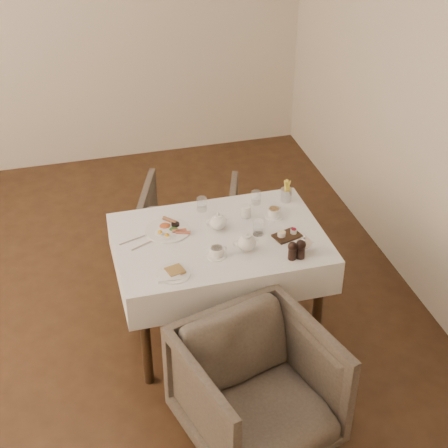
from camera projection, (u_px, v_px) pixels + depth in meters
The scene contains 20 objects.
table at pixel (220, 252), 4.26m from camera, with size 1.28×0.88×0.75m.
armchair_near at pixel (257, 390), 3.70m from camera, with size 0.75×0.77×0.70m, color #483C34.
armchair_far at pixel (190, 226), 5.08m from camera, with size 0.68×0.70×0.63m, color #483C34.
breakfast_plate at pixel (168, 229), 4.24m from camera, with size 0.28×0.28×0.03m.
side_plate at pixel (173, 274), 3.87m from camera, with size 0.20×0.19×0.02m.
teapot_centre at pixel (218, 221), 4.23m from camera, with size 0.15×0.12×0.12m, color white, non-canonical shape.
teapot_front at pixel (247, 242), 4.04m from camera, with size 0.15×0.12×0.12m, color white, non-canonical shape.
creamer at pixel (246, 211), 4.36m from camera, with size 0.07×0.07×0.08m, color white.
teacup_near at pixel (217, 252), 4.01m from camera, with size 0.12×0.12×0.06m.
teacup_far at pixel (274, 213), 4.37m from camera, with size 0.12×0.12×0.06m.
glass_left at pixel (202, 204), 4.42m from camera, with size 0.07×0.07×0.09m, color silver.
glass_mid at pixel (258, 228), 4.19m from camera, with size 0.07×0.07×0.09m, color silver.
glass_right at pixel (256, 197), 4.49m from camera, with size 0.06×0.06×0.09m, color silver.
condiment_board at pixel (287, 235), 4.19m from camera, with size 0.19×0.15×0.04m.
pepper_mill_left at pixel (292, 251), 3.97m from camera, with size 0.06×0.06×0.12m, color black, non-canonical shape.
pepper_mill_right at pixel (301, 249), 3.98m from camera, with size 0.06×0.06×0.12m, color black, non-canonical shape.
silver_pot at pixel (304, 244), 4.03m from camera, with size 0.11×0.09×0.12m, color white, non-canonical shape.
fries_cup at pixel (286, 192), 4.51m from camera, with size 0.07×0.07×0.16m.
cutlery_fork at pixel (133, 240), 4.16m from camera, with size 0.01×0.18×0.00m, color silver.
cutlery_knife at pixel (144, 245), 4.12m from camera, with size 0.01×0.18×0.00m, color silver.
Camera 1 is at (-0.07, -3.47, 3.15)m, focal length 55.00 mm.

